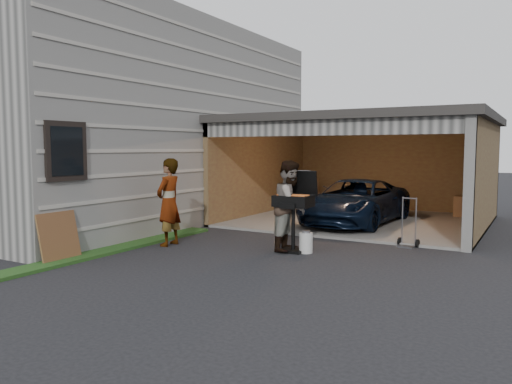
% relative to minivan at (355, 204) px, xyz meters
% --- Properties ---
extents(ground, '(80.00, 80.00, 0.00)m').
position_rel_minivan_xyz_m(ground, '(-0.86, -5.71, -0.58)').
color(ground, black).
rests_on(ground, ground).
extents(house, '(7.00, 11.00, 5.50)m').
position_rel_minivan_xyz_m(house, '(-6.86, -1.71, 2.17)').
color(house, '#474744').
rests_on(house, ground).
extents(groundcover_strip, '(0.50, 8.00, 0.06)m').
position_rel_minivan_xyz_m(groundcover_strip, '(-3.11, -6.71, -0.55)').
color(groundcover_strip, '#193814').
rests_on(groundcover_strip, ground).
extents(garage, '(6.80, 6.30, 2.90)m').
position_rel_minivan_xyz_m(garage, '(-0.10, 1.08, 1.29)').
color(garage, '#605E59').
rests_on(garage, ground).
extents(minivan, '(2.08, 4.26, 1.17)m').
position_rel_minivan_xyz_m(minivan, '(0.00, 0.00, 0.00)').
color(minivan, black).
rests_on(minivan, ground).
extents(woman, '(0.49, 0.70, 1.84)m').
position_rel_minivan_xyz_m(woman, '(-2.52, -4.61, 0.34)').
color(woman, silver).
rests_on(woman, ground).
extents(man, '(0.76, 0.94, 1.81)m').
position_rel_minivan_xyz_m(man, '(-0.06, -3.80, 0.32)').
color(man, '#46281B').
rests_on(man, ground).
extents(bbq_grill, '(0.72, 0.63, 1.61)m').
position_rel_minivan_xyz_m(bbq_grill, '(0.04, -3.85, 0.37)').
color(bbq_grill, black).
rests_on(bbq_grill, ground).
extents(propane_tank, '(0.28, 0.28, 0.40)m').
position_rel_minivan_xyz_m(propane_tank, '(0.31, -3.86, -0.38)').
color(propane_tank, silver).
rests_on(propane_tank, ground).
extents(plywood_panel, '(0.23, 0.82, 0.90)m').
position_rel_minivan_xyz_m(plywood_panel, '(-3.26, -6.79, -0.13)').
color(plywood_panel, brown).
rests_on(plywood_panel, ground).
extents(hand_truck, '(0.45, 0.36, 1.04)m').
position_rel_minivan_xyz_m(hand_truck, '(1.90, -2.25, -0.38)').
color(hand_truck, slate).
rests_on(hand_truck, ground).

